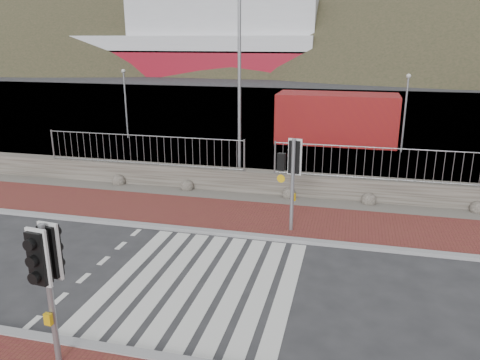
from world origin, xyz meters
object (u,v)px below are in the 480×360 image
(streetlight, at_px, (242,83))
(shipping_container, at_px, (336,118))
(traffic_signal_far, at_px, (292,165))
(ferry, at_px, (188,41))
(traffic_signal_near, at_px, (47,266))

(streetlight, xyz_separation_m, shipping_container, (3.34, 9.49, -2.79))
(traffic_signal_far, xyz_separation_m, shipping_container, (0.76, 13.84, -0.75))
(ferry, bearing_deg, streetlight, -68.34)
(traffic_signal_far, bearing_deg, traffic_signal_near, 75.78)
(traffic_signal_near, distance_m, traffic_signal_far, 8.01)
(ferry, height_order, traffic_signal_near, ferry)
(ferry, distance_m, streetlight, 64.37)
(ferry, bearing_deg, shipping_container, -61.71)
(ferry, xyz_separation_m, traffic_signal_far, (26.33, -64.17, -3.19))
(traffic_signal_near, relative_size, traffic_signal_far, 0.95)
(traffic_signal_near, xyz_separation_m, traffic_signal_far, (3.31, 7.30, 0.12))
(ferry, height_order, streetlight, ferry)
(traffic_signal_far, relative_size, shipping_container, 0.44)
(streetlight, relative_size, shipping_container, 1.10)
(ferry, height_order, shipping_container, ferry)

